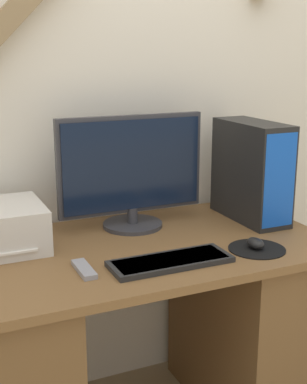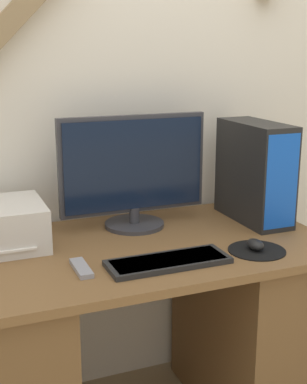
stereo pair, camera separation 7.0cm
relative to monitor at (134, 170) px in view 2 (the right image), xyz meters
The scene contains 8 objects.
wall_back 0.41m from the monitor, 108.06° to the left, with size 6.40×0.13×2.70m.
desk 0.65m from the monitor, 108.01° to the right, with size 1.40×0.76×0.79m.
monitor is the anchor object (origin of this frame).
keyboard 0.47m from the monitor, 94.30° to the right, with size 0.41×0.15×0.02m.
mousepad 0.56m from the monitor, 53.87° to the right, with size 0.20×0.20×0.00m.
mouse 0.55m from the monitor, 54.10° to the right, with size 0.05×0.08×0.04m.
computer_tower 0.50m from the monitor, 11.98° to the right, with size 0.16×0.38×0.40m.
remote_control 0.52m from the monitor, 130.88° to the right, with size 0.04×0.15×0.02m.
Camera 2 is at (-0.62, -1.32, 1.47)m, focal length 50.00 mm.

